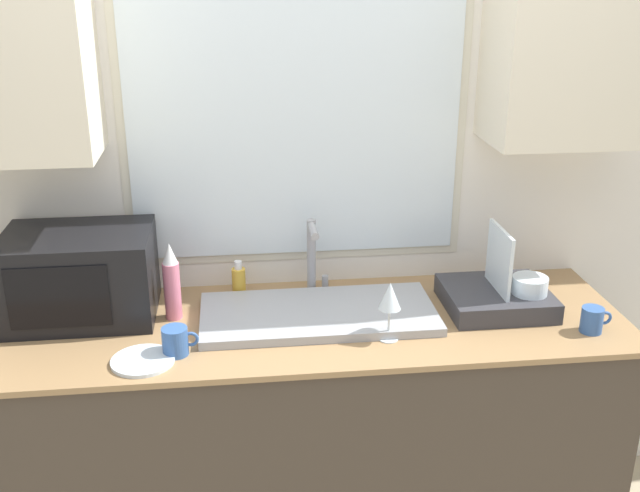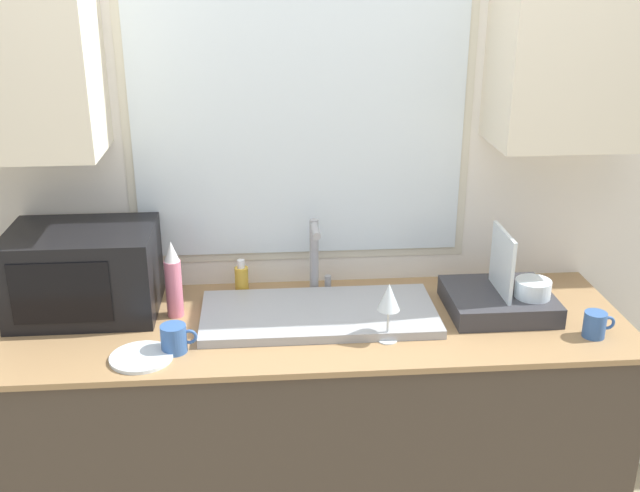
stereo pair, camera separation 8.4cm
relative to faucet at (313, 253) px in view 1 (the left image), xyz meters
The scene contains 12 objects.
countertop 0.66m from the faucet, 102.35° to the right, with size 2.15×0.68×0.92m.
wall_back 0.34m from the faucet, 114.43° to the left, with size 6.00×0.38×2.60m.
sink_basin 0.25m from the faucet, 91.19° to the right, with size 0.79×0.37×0.03m.
faucet is the anchor object (origin of this frame).
microwave 0.80m from the faucet, behind, with size 0.48×0.35×0.30m.
dish_rack 0.66m from the faucet, 17.32° to the right, with size 0.35×0.32×0.29m.
spray_bottle 0.51m from the faucet, 163.99° to the right, with size 0.06×0.06×0.27m.
soap_bottle 0.29m from the faucet, behind, with size 0.05×0.05×0.13m.
mug_near_sink 0.62m from the faucet, 139.86° to the right, with size 0.11×0.08×0.09m.
wine_glass 0.42m from the faucet, 61.76° to the right, with size 0.07×0.07×0.20m.
mug_by_rack 0.96m from the faucet, 24.85° to the right, with size 0.10×0.07×0.08m.
small_plate 0.73m from the faucet, 142.56° to the right, with size 0.19×0.19×0.01m.
Camera 1 is at (-0.22, -1.91, 2.07)m, focal length 42.00 mm.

